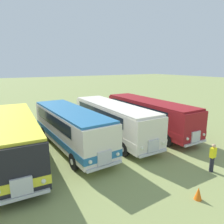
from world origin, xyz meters
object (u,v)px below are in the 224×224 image
at_px(bus_third_in_row, 70,126).
at_px(cone_mid_row, 198,193).
at_px(bus_fourth_in_row, 112,118).
at_px(bus_second_in_row, 15,136).
at_px(marshal_person, 212,158).
at_px(bus_fifth_in_row, 148,113).

bearing_deg(bus_third_in_row, cone_mid_row, -71.58).
xyz_separation_m(bus_third_in_row, cone_mid_row, (3.00, -9.02, -1.44)).
distance_m(bus_third_in_row, bus_fourth_in_row, 3.85).
height_order(bus_fourth_in_row, cone_mid_row, bus_fourth_in_row).
xyz_separation_m(bus_second_in_row, marshal_person, (9.75, -7.36, -0.87)).
height_order(bus_second_in_row, cone_mid_row, bus_second_in_row).
bearing_deg(bus_third_in_row, bus_fifth_in_row, 1.12).
relative_size(bus_third_in_row, bus_fourth_in_row, 0.95).
xyz_separation_m(bus_fourth_in_row, marshal_person, (2.07, -8.01, -0.87)).
xyz_separation_m(bus_third_in_row, marshal_person, (5.91, -7.73, -0.86)).
distance_m(bus_third_in_row, bus_fifth_in_row, 7.69).
distance_m(bus_second_in_row, bus_fifth_in_row, 11.53).
height_order(bus_third_in_row, cone_mid_row, bus_third_in_row).
distance_m(bus_third_in_row, cone_mid_row, 9.62).
bearing_deg(cone_mid_row, bus_second_in_row, 128.37).
distance_m(bus_second_in_row, bus_fourth_in_row, 7.71).
distance_m(bus_fourth_in_row, bus_fifth_in_row, 3.84).
distance_m(bus_third_in_row, marshal_person, 9.77).
height_order(bus_second_in_row, marshal_person, bus_second_in_row).
bearing_deg(cone_mid_row, bus_fourth_in_row, 84.84).
bearing_deg(bus_fourth_in_row, marshal_person, -75.51).
xyz_separation_m(bus_fourth_in_row, cone_mid_row, (-0.84, -9.29, -1.44)).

